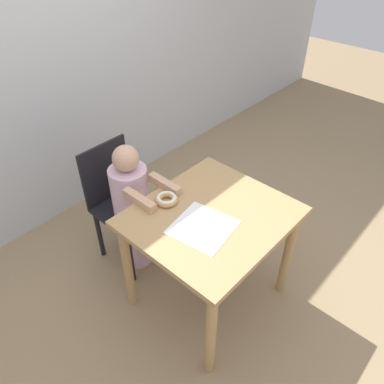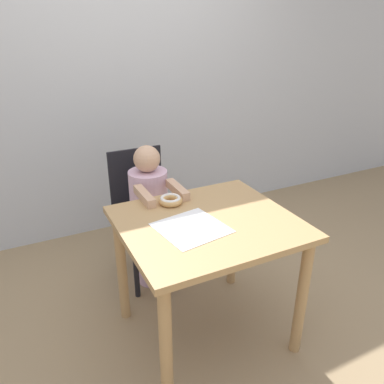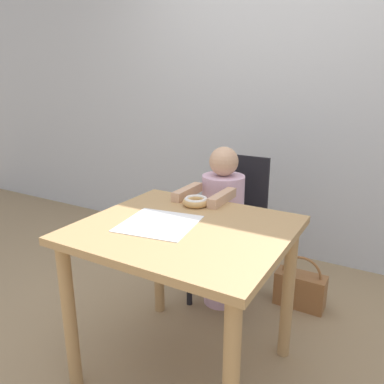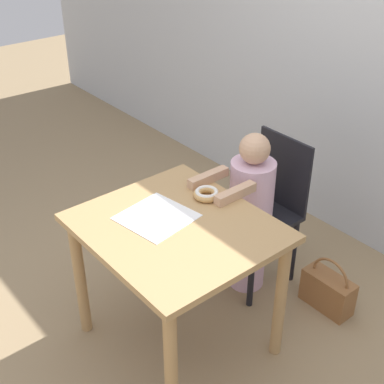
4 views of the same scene
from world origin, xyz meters
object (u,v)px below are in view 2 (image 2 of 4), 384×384
chair (144,214)px  child_figure (150,218)px  handbag (196,237)px  donut (171,200)px

chair → child_figure: bearing=-90.0°
child_figure → chair: bearing=90.0°
chair → handbag: 0.58m
child_figure → handbag: child_figure is taller
donut → handbag: 0.97m
chair → handbag: (0.45, 0.09, -0.36)m
chair → handbag: size_ratio=2.70×
chair → handbag: bearing=11.2°
child_figure → handbag: 0.63m
chair → child_figure: size_ratio=0.91×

